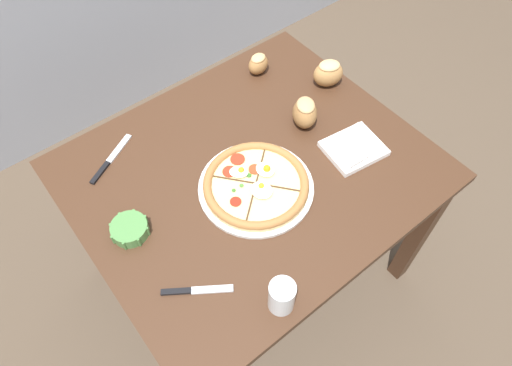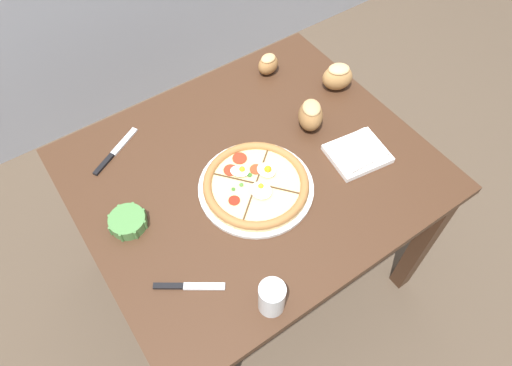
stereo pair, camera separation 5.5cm
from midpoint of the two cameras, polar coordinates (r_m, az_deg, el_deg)
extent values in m
plane|color=brown|center=(2.11, -1.23, -10.49)|extent=(12.00, 12.00, 0.00)
cube|color=#422819|center=(1.48, -1.72, 1.46)|extent=(1.10, 0.94, 0.03)
cube|color=#422819|center=(1.89, 18.96, -5.87)|extent=(0.06, 0.06, 0.72)
cube|color=#422819|center=(1.94, -21.26, -4.82)|extent=(0.06, 0.06, 0.72)
cube|color=#422819|center=(2.19, 2.27, 9.10)|extent=(0.06, 0.06, 0.72)
cylinder|color=white|center=(1.42, -1.12, -0.59)|extent=(0.36, 0.36, 0.01)
cylinder|color=#E5C684|center=(1.41, -1.13, -0.31)|extent=(0.33, 0.33, 0.01)
cylinder|color=#E0CC84|center=(1.40, -1.13, -0.14)|extent=(0.28, 0.28, 0.00)
torus|color=#A36B38|center=(1.40, -1.13, -0.11)|extent=(0.33, 0.33, 0.03)
cube|color=#472D19|center=(1.41, -3.95, 0.39)|extent=(0.09, 0.11, 0.00)
cube|color=#472D19|center=(1.36, -1.78, -2.48)|extent=(0.11, 0.09, 0.00)
cube|color=#472D19|center=(1.39, 1.72, -0.58)|extent=(0.09, 0.11, 0.00)
cube|color=#472D19|center=(1.44, -0.52, 2.17)|extent=(0.11, 0.09, 0.00)
cylinder|color=red|center=(1.37, -3.72, -2.38)|extent=(0.04, 0.04, 0.00)
cylinder|color=red|center=(1.43, -1.26, 1.69)|extent=(0.04, 0.04, 0.00)
cylinder|color=red|center=(1.43, -4.45, 1.40)|extent=(0.04, 0.04, 0.00)
cylinder|color=red|center=(1.46, -3.41, 2.95)|extent=(0.05, 0.05, 0.00)
ellipsoid|color=white|center=(1.38, -0.44, -0.92)|extent=(0.07, 0.08, 0.01)
sphere|color=#F4AD1E|center=(1.38, -0.48, -0.39)|extent=(0.02, 0.02, 0.02)
ellipsoid|color=white|center=(1.43, 0.04, 1.66)|extent=(0.06, 0.07, 0.01)
sphere|color=orange|center=(1.42, 0.25, 1.78)|extent=(0.02, 0.02, 0.02)
ellipsoid|color=white|center=(1.42, -3.30, 1.34)|extent=(0.07, 0.07, 0.01)
sphere|color=#F4AD1E|center=(1.42, -2.99, 1.60)|extent=(0.02, 0.02, 0.02)
cylinder|color=#2D5B1E|center=(1.39, 0.12, -0.61)|extent=(0.02, 0.02, 0.00)
cylinder|color=#386B23|center=(1.39, -3.94, -0.96)|extent=(0.01, 0.01, 0.00)
cylinder|color=#477A2D|center=(1.40, -2.95, -0.35)|extent=(0.01, 0.01, 0.00)
cylinder|color=#386B23|center=(1.42, -2.00, 0.94)|extent=(0.02, 0.02, 0.00)
cylinder|color=#386B23|center=(1.38, -0.09, -1.12)|extent=(0.01, 0.01, 0.00)
cylinder|color=#477A2D|center=(1.39, -1.30, -0.50)|extent=(0.01, 0.01, 0.00)
cylinder|color=#4C8442|center=(1.38, -16.62, -5.59)|extent=(0.11, 0.11, 0.04)
cylinder|color=beige|center=(1.38, -16.67, -5.50)|extent=(0.09, 0.09, 0.02)
cylinder|color=#4C8442|center=(1.39, -14.72, -4.44)|extent=(0.01, 0.01, 0.04)
cylinder|color=#4C8442|center=(1.41, -16.02, -3.72)|extent=(0.01, 0.01, 0.04)
cylinder|color=#4C8442|center=(1.41, -17.64, -4.08)|extent=(0.01, 0.01, 0.04)
cylinder|color=#4C8442|center=(1.40, -18.68, -5.31)|extent=(0.01, 0.01, 0.04)
cylinder|color=#4C8442|center=(1.38, -18.54, -6.74)|extent=(0.01, 0.01, 0.04)
cylinder|color=#4C8442|center=(1.36, -17.24, -7.54)|extent=(0.01, 0.01, 0.04)
cylinder|color=#4C8442|center=(1.35, -15.55, -7.18)|extent=(0.01, 0.01, 0.04)
cylinder|color=#4C8442|center=(1.37, -14.50, -5.87)|extent=(0.01, 0.01, 0.04)
cube|color=white|center=(1.54, 11.10, 4.23)|extent=(0.20, 0.18, 0.02)
cube|color=white|center=(1.53, 11.20, 4.66)|extent=(0.16, 0.14, 0.02)
ellipsoid|color=#A3703D|center=(1.77, -0.64, 14.58)|extent=(0.10, 0.08, 0.07)
ellipsoid|color=tan|center=(1.75, -0.65, 15.33)|extent=(0.07, 0.06, 0.02)
ellipsoid|color=olive|center=(1.57, 5.09, 8.65)|extent=(0.13, 0.14, 0.09)
ellipsoid|color=tan|center=(1.54, 5.20, 9.66)|extent=(0.10, 0.10, 0.03)
ellipsoid|color=#B27F47|center=(1.73, 8.07, 13.32)|extent=(0.13, 0.12, 0.09)
ellipsoid|color=#EAB775|center=(1.70, 8.23, 14.30)|extent=(0.10, 0.09, 0.03)
cube|color=silver|center=(1.27, -6.75, -13.12)|extent=(0.10, 0.08, 0.01)
cube|color=black|center=(1.28, -11.22, -13.20)|extent=(0.08, 0.06, 0.01)
cube|color=silver|center=(1.59, -17.71, 4.10)|extent=(0.12, 0.08, 0.01)
cube|color=black|center=(1.55, -19.89, 1.19)|extent=(0.09, 0.06, 0.01)
cylinder|color=white|center=(1.20, 1.88, -14.01)|extent=(0.07, 0.07, 0.11)
cylinder|color=silver|center=(1.22, 1.85, -14.37)|extent=(0.06, 0.06, 0.06)
camera|label=1|loc=(0.03, -91.13, -1.60)|focal=32.00mm
camera|label=2|loc=(0.03, 88.87, 1.60)|focal=32.00mm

